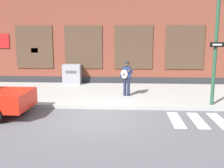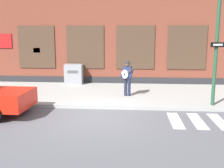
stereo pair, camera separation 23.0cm
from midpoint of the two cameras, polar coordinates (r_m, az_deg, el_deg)
name	(u,v)px [view 2 (the right image)]	position (r m, az deg, el deg)	size (l,w,h in m)	color
ground_plane	(95,118)	(10.21, -3.02, -7.34)	(160.00, 160.00, 0.00)	#56565B
sidewalk	(106,94)	(14.02, -0.90, -2.09)	(28.00, 5.56, 0.16)	#9E9E99
building_backdrop	(113,22)	(18.47, 0.50, 13.35)	(28.00, 4.06, 8.14)	brown
busker	(127,76)	(12.97, 3.81, 1.69)	(0.72, 0.65, 1.74)	#1E233D
utility_box	(74,74)	(16.51, -7.92, 2.16)	(1.10, 0.65, 1.23)	gray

